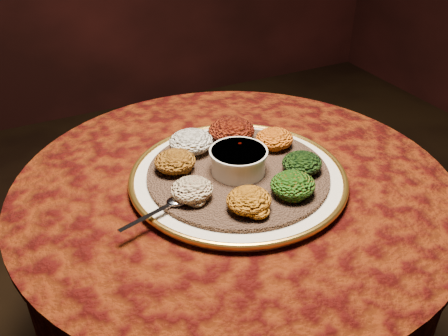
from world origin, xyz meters
name	(u,v)px	position (x,y,z in m)	size (l,w,h in m)	color
table	(233,244)	(0.00, 0.00, 0.55)	(0.96, 0.96, 0.73)	black
platter	(238,177)	(0.01, -0.01, 0.75)	(0.51, 0.51, 0.02)	silver
injera	(238,173)	(0.01, -0.01, 0.76)	(0.39, 0.39, 0.01)	brown
stew_bowl	(238,159)	(0.01, -0.01, 0.79)	(0.12, 0.12, 0.05)	silver
spoon	(174,203)	(-0.16, -0.06, 0.77)	(0.16, 0.06, 0.01)	silver
portion_ayib	(191,142)	(-0.05, 0.12, 0.79)	(0.10, 0.10, 0.05)	white
portion_kitfo	(232,130)	(0.05, 0.12, 0.79)	(0.11, 0.10, 0.05)	black
portion_tikil	(274,139)	(0.13, 0.05, 0.78)	(0.09, 0.08, 0.04)	#BD6E0F
portion_gomen	(302,163)	(0.13, -0.07, 0.78)	(0.09, 0.08, 0.04)	black
portion_mixveg	(293,185)	(0.06, -0.13, 0.78)	(0.09, 0.09, 0.04)	#942A09
portion_kik	(249,200)	(-0.04, -0.13, 0.78)	(0.09, 0.08, 0.04)	#B4620F
portion_timatim	(192,190)	(-0.12, -0.05, 0.78)	(0.08, 0.08, 0.04)	#740707
portion_shiro	(175,161)	(-0.11, 0.06, 0.78)	(0.09, 0.08, 0.04)	brown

